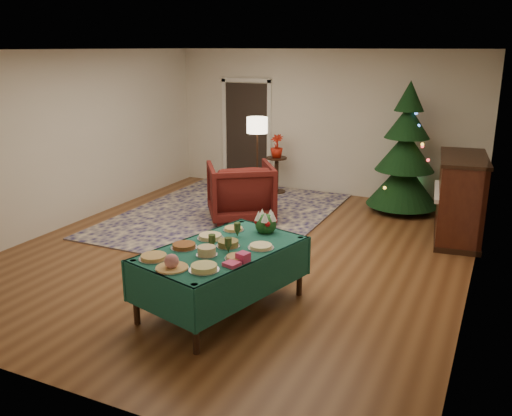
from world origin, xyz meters
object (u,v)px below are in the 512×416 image
at_px(side_table, 276,176).
at_px(potted_plant, 277,151).
at_px(piano, 460,199).
at_px(buffet_table, 222,260).
at_px(floor_lamp, 257,130).
at_px(gift_box, 243,257).
at_px(christmas_tree, 405,154).
at_px(armchair, 241,189).

xyz_separation_m(side_table, potted_plant, (0.00, 0.00, 0.48)).
xyz_separation_m(side_table, piano, (3.44, -1.28, 0.27)).
relative_size(buffet_table, piano, 1.33).
height_order(floor_lamp, side_table, floor_lamp).
xyz_separation_m(gift_box, piano, (1.70, 3.67, -0.14)).
bearing_deg(potted_plant, buffet_table, -73.81).
bearing_deg(buffet_table, piano, 58.99).
bearing_deg(christmas_tree, buffet_table, -103.09).
xyz_separation_m(buffet_table, armchair, (-1.24, 2.91, -0.04)).
xyz_separation_m(buffet_table, floor_lamp, (-1.47, 4.04, 0.74)).
bearing_deg(floor_lamp, armchair, -78.47).
relative_size(armchair, piano, 0.69).
distance_m(potted_plant, christmas_tree, 2.44).
xyz_separation_m(buffet_table, potted_plant, (-1.37, 4.72, 0.26)).
relative_size(buffet_table, potted_plant, 4.60).
distance_m(armchair, piano, 3.35).
height_order(gift_box, floor_lamp, floor_lamp).
bearing_deg(christmas_tree, potted_plant, 176.08).
relative_size(armchair, floor_lamp, 0.68).
distance_m(side_table, christmas_tree, 2.52).
distance_m(gift_box, potted_plant, 5.25).
bearing_deg(armchair, buffet_table, 78.28).
bearing_deg(floor_lamp, piano, -9.72).
relative_size(gift_box, potted_plant, 0.26).
distance_m(armchair, floor_lamp, 1.40).
relative_size(side_table, christmas_tree, 0.32).
bearing_deg(armchair, floor_lamp, -113.20).
xyz_separation_m(gift_box, side_table, (-1.74, 4.95, -0.40)).
bearing_deg(potted_plant, christmas_tree, -3.92).
distance_m(armchair, potted_plant, 1.84).
bearing_deg(piano, side_table, 159.58).
xyz_separation_m(armchair, christmas_tree, (2.30, 1.64, 0.47)).
height_order(potted_plant, christmas_tree, christmas_tree).
relative_size(floor_lamp, side_table, 2.19).
relative_size(floor_lamp, piano, 1.02).
height_order(potted_plant, piano, piano).
relative_size(side_table, piano, 0.47).
bearing_deg(floor_lamp, buffet_table, -70.05).
relative_size(armchair, side_table, 1.48).
height_order(buffet_table, gift_box, gift_box).
relative_size(gift_box, side_table, 0.16).
bearing_deg(armchair, piano, 154.31).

